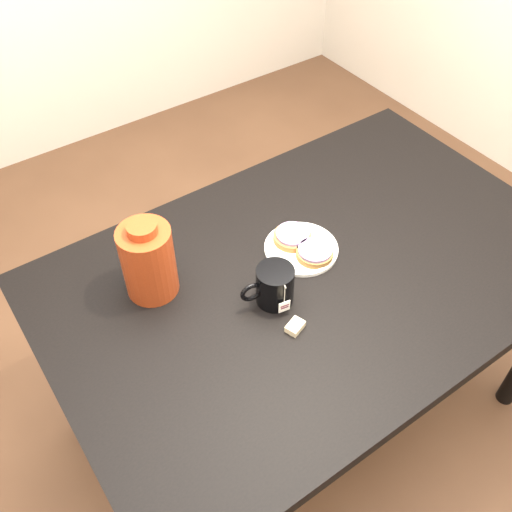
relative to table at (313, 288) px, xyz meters
name	(u,v)px	position (x,y,z in m)	size (l,w,h in m)	color
ground_plane	(299,409)	(0.00, 0.00, -0.67)	(4.00, 4.00, 0.00)	brown
table	(313,288)	(0.00, 0.00, 0.00)	(1.40, 0.90, 0.75)	black
plate	(301,248)	(0.01, 0.07, 0.09)	(0.20, 0.20, 0.01)	white
bagel_back	(292,236)	(0.01, 0.11, 0.11)	(0.11, 0.11, 0.03)	brown
bagel_front	(315,253)	(0.02, 0.03, 0.11)	(0.11, 0.11, 0.03)	brown
mug	(274,285)	(-0.15, -0.02, 0.14)	(0.15, 0.11, 0.10)	black
teabag_pouch	(295,327)	(-0.16, -0.13, 0.09)	(0.04, 0.03, 0.02)	#C6B793
bagel_package	(148,260)	(-0.38, 0.18, 0.19)	(0.16, 0.16, 0.22)	#651E0D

